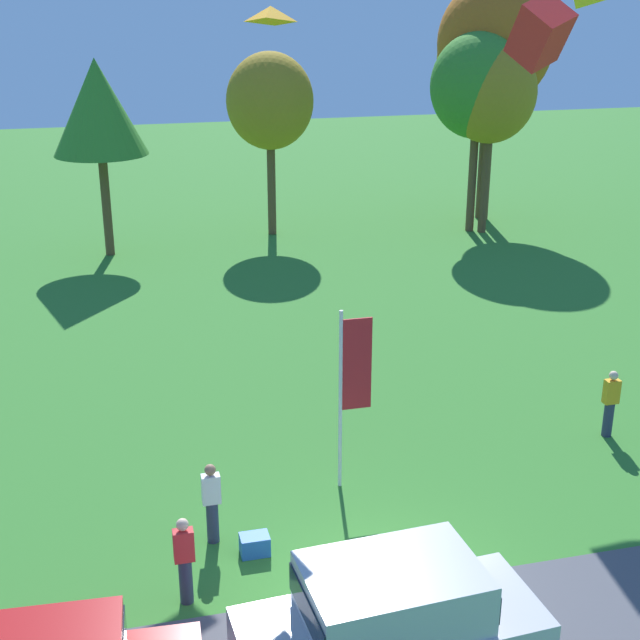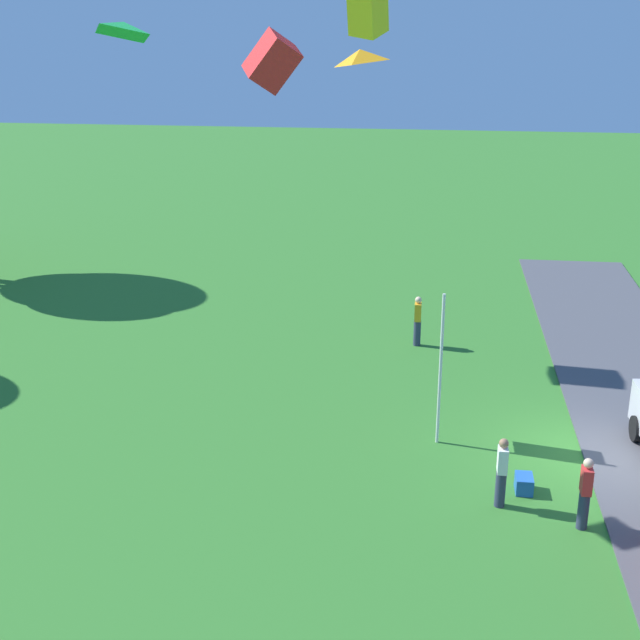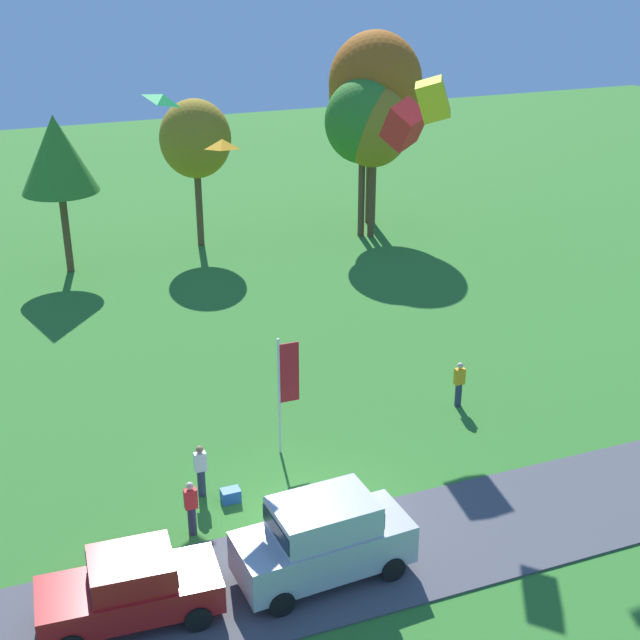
{
  "view_description": "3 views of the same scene",
  "coord_description": "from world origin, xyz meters",
  "px_view_note": "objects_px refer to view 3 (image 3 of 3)",
  "views": [
    {
      "loc": [
        -4.38,
        -12.76,
        10.28
      ],
      "look_at": [
        -0.07,
        4.43,
        3.62
      ],
      "focal_mm": 50.0,
      "sensor_mm": 36.0,
      "label": 1
    },
    {
      "loc": [
        -20.9,
        4.19,
        10.93
      ],
      "look_at": [
        0.28,
        6.75,
        3.23
      ],
      "focal_mm": 50.0,
      "sensor_mm": 36.0,
      "label": 2
    },
    {
      "loc": [
        -7.55,
        -19.98,
        15.69
      ],
      "look_at": [
        1.49,
        3.45,
        4.6
      ],
      "focal_mm": 50.0,
      "sensor_mm": 36.0,
      "label": 3
    }
  ],
  "objects_px": {
    "tree_far_left": "(371,96)",
    "flag_banner": "(286,381)",
    "cooler_box": "(231,495)",
    "kite_diamond_high_right": "(222,144)",
    "person_on_lawn": "(191,508)",
    "kite_box_trailing_tail": "(433,100)",
    "kite_diamond_near_flag": "(163,98)",
    "tree_lone_near": "(373,127)",
    "tree_far_right": "(363,122)",
    "kite_box_over_trees": "(404,125)",
    "car_sedan_far_end": "(130,586)",
    "tree_right_of_center": "(57,155)",
    "person_watching_sky": "(459,384)",
    "person_beside_suv": "(201,470)",
    "car_suv_by_flagpole": "(323,536)",
    "tree_left_of_center": "(375,84)",
    "tree_center_back": "(195,139)"
  },
  "relations": [
    {
      "from": "car_suv_by_flagpole",
      "to": "tree_center_back",
      "type": "relative_size",
      "value": 0.6
    },
    {
      "from": "tree_center_back",
      "to": "tree_left_of_center",
      "type": "xyz_separation_m",
      "value": [
        10.16,
        0.17,
        2.2
      ]
    },
    {
      "from": "kite_diamond_high_right",
      "to": "kite_diamond_near_flag",
      "type": "height_order",
      "value": "kite_diamond_near_flag"
    },
    {
      "from": "tree_lone_near",
      "to": "kite_diamond_near_flag",
      "type": "distance_m",
      "value": 18.58
    },
    {
      "from": "tree_far_right",
      "to": "tree_left_of_center",
      "type": "distance_m",
      "value": 2.84
    },
    {
      "from": "tree_left_of_center",
      "to": "kite_diamond_near_flag",
      "type": "bearing_deg",
      "value": -135.45
    },
    {
      "from": "person_beside_suv",
      "to": "tree_left_of_center",
      "type": "xyz_separation_m",
      "value": [
        15.84,
        22.79,
        7.05
      ]
    },
    {
      "from": "flag_banner",
      "to": "cooler_box",
      "type": "relative_size",
      "value": 7.3
    },
    {
      "from": "tree_right_of_center",
      "to": "kite_box_trailing_tail",
      "type": "relative_size",
      "value": 6.38
    },
    {
      "from": "cooler_box",
      "to": "kite_diamond_high_right",
      "type": "relative_size",
      "value": 0.58
    },
    {
      "from": "kite_diamond_near_flag",
      "to": "tree_far_left",
      "type": "bearing_deg",
      "value": 45.38
    },
    {
      "from": "tree_lone_near",
      "to": "flag_banner",
      "type": "relative_size",
      "value": 2.01
    },
    {
      "from": "tree_lone_near",
      "to": "kite_diamond_high_right",
      "type": "xyz_separation_m",
      "value": [
        -12.75,
        -17.14,
        3.71
      ]
    },
    {
      "from": "tree_center_back",
      "to": "tree_far_left",
      "type": "height_order",
      "value": "tree_far_left"
    },
    {
      "from": "car_suv_by_flagpole",
      "to": "flag_banner",
      "type": "height_order",
      "value": "flag_banner"
    },
    {
      "from": "person_watching_sky",
      "to": "kite_box_over_trees",
      "type": "relative_size",
      "value": 1.17
    },
    {
      "from": "person_on_lawn",
      "to": "car_suv_by_flagpole",
      "type": "bearing_deg",
      "value": -47.43
    },
    {
      "from": "cooler_box",
      "to": "car_suv_by_flagpole",
      "type": "bearing_deg",
      "value": -71.94
    },
    {
      "from": "person_on_lawn",
      "to": "tree_far_right",
      "type": "bearing_deg",
      "value": 56.49
    },
    {
      "from": "tree_far_left",
      "to": "kite_box_trailing_tail",
      "type": "height_order",
      "value": "kite_box_trailing_tail"
    },
    {
      "from": "car_suv_by_flagpole",
      "to": "tree_lone_near",
      "type": "height_order",
      "value": "tree_lone_near"
    },
    {
      "from": "tree_lone_near",
      "to": "cooler_box",
      "type": "relative_size",
      "value": 14.69
    },
    {
      "from": "tree_far_right",
      "to": "kite_diamond_near_flag",
      "type": "height_order",
      "value": "kite_diamond_near_flag"
    },
    {
      "from": "person_watching_sky",
      "to": "tree_center_back",
      "type": "xyz_separation_m",
      "value": [
        -4.23,
        20.56,
        4.84
      ]
    },
    {
      "from": "person_watching_sky",
      "to": "kite_diamond_near_flag",
      "type": "relative_size",
      "value": 1.56
    },
    {
      "from": "person_watching_sky",
      "to": "kite_box_trailing_tail",
      "type": "height_order",
      "value": "kite_box_trailing_tail"
    },
    {
      "from": "kite_diamond_near_flag",
      "to": "kite_box_trailing_tail",
      "type": "relative_size",
      "value": 0.9
    },
    {
      "from": "tree_center_back",
      "to": "cooler_box",
      "type": "relative_size",
      "value": 13.9
    },
    {
      "from": "flag_banner",
      "to": "tree_far_left",
      "type": "bearing_deg",
      "value": 60.0
    },
    {
      "from": "tree_right_of_center",
      "to": "kite_box_trailing_tail",
      "type": "distance_m",
      "value": 20.74
    },
    {
      "from": "cooler_box",
      "to": "kite_diamond_high_right",
      "type": "distance_m",
      "value": 10.49
    },
    {
      "from": "tree_center_back",
      "to": "tree_left_of_center",
      "type": "height_order",
      "value": "tree_left_of_center"
    },
    {
      "from": "car_sedan_far_end",
      "to": "tree_far_left",
      "type": "xyz_separation_m",
      "value": [
        18.62,
        27.68,
        6.18
      ]
    },
    {
      "from": "person_beside_suv",
      "to": "tree_far_left",
      "type": "bearing_deg",
      "value": 55.75
    },
    {
      "from": "person_watching_sky",
      "to": "tree_far_right",
      "type": "bearing_deg",
      "value": 76.78
    },
    {
      "from": "tree_lone_near",
      "to": "tree_far_left",
      "type": "distance_m",
      "value": 2.88
    },
    {
      "from": "kite_diamond_high_right",
      "to": "tree_left_of_center",
      "type": "bearing_deg",
      "value": 54.4
    },
    {
      "from": "tree_center_back",
      "to": "tree_far_right",
      "type": "height_order",
      "value": "tree_far_right"
    },
    {
      "from": "person_watching_sky",
      "to": "flag_banner",
      "type": "relative_size",
      "value": 0.42
    },
    {
      "from": "tree_far_right",
      "to": "kite_box_over_trees",
      "type": "distance_m",
      "value": 15.25
    },
    {
      "from": "person_watching_sky",
      "to": "flag_banner",
      "type": "distance_m",
      "value": 6.94
    },
    {
      "from": "kite_diamond_high_right",
      "to": "car_suv_by_flagpole",
      "type": "bearing_deg",
      "value": -89.75
    },
    {
      "from": "tree_far_left",
      "to": "car_suv_by_flagpole",
      "type": "bearing_deg",
      "value": -116.12
    },
    {
      "from": "person_on_lawn",
      "to": "tree_far_left",
      "type": "relative_size",
      "value": 0.17
    },
    {
      "from": "person_beside_suv",
      "to": "kite_box_trailing_tail",
      "type": "distance_m",
      "value": 13.93
    },
    {
      "from": "person_watching_sky",
      "to": "tree_far_left",
      "type": "bearing_deg",
      "value": 74.5
    },
    {
      "from": "car_suv_by_flagpole",
      "to": "person_watching_sky",
      "type": "relative_size",
      "value": 2.75
    },
    {
      "from": "tree_far_left",
      "to": "flag_banner",
      "type": "xyz_separation_m",
      "value": [
        -12.53,
        -21.7,
        -4.63
      ]
    },
    {
      "from": "tree_right_of_center",
      "to": "kite_box_trailing_tail",
      "type": "height_order",
      "value": "kite_box_trailing_tail"
    },
    {
      "from": "person_on_lawn",
      "to": "kite_box_trailing_tail",
      "type": "bearing_deg",
      "value": 29.3
    }
  ]
}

